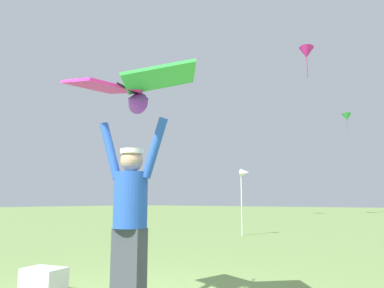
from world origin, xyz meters
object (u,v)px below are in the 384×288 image
object	(u,v)px
distant_kite_green_high_right	(347,117)
distant_kite_magenta_low_right	(306,53)
marker_flag	(244,178)
held_stunt_kite	(130,88)
kite_flyer_person	(130,216)
cooler_box	(44,281)

from	to	relation	value
distant_kite_green_high_right	distant_kite_magenta_low_right	bearing A→B (deg)	-96.99
marker_flag	distant_kite_green_high_right	bearing A→B (deg)	95.30
held_stunt_kite	marker_flag	xyz separation A→B (m)	(-2.90, 7.74, -0.43)
kite_flyer_person	distant_kite_magenta_low_right	bearing A→B (deg)	104.12
held_stunt_kite	cooler_box	distance (m)	2.53
distant_kite_magenta_low_right	cooler_box	world-z (taller)	distant_kite_magenta_low_right
held_stunt_kite	cooler_box	bearing A→B (deg)	179.63
held_stunt_kite	cooler_box	xyz separation A→B (m)	(-1.40, 0.01, -2.10)
distant_kite_green_high_right	cooler_box	xyz separation A→B (m)	(3.66, -31.05, -8.36)
kite_flyer_person	distant_kite_green_high_right	size ratio (longest dim) A/B	1.07
kite_flyer_person	held_stunt_kite	size ratio (longest dim) A/B	1.24
kite_flyer_person	held_stunt_kite	world-z (taller)	held_stunt_kite
kite_flyer_person	distant_kite_magenta_low_right	size ratio (longest dim) A/B	0.77
distant_kite_green_high_right	marker_flag	distance (m)	24.35
distant_kite_green_high_right	distant_kite_magenta_low_right	distance (m)	8.33
distant_kite_green_high_right	marker_flag	size ratio (longest dim) A/B	0.85
distant_kite_magenta_low_right	cooler_box	bearing A→B (deg)	-79.11
cooler_box	kite_flyer_person	bearing A→B (deg)	-10.51
kite_flyer_person	distant_kite_green_high_right	xyz separation A→B (m)	(-5.05, 31.00, 7.58)
held_stunt_kite	marker_flag	world-z (taller)	held_stunt_kite
kite_flyer_person	cooler_box	world-z (taller)	kite_flyer_person
cooler_box	marker_flag	xyz separation A→B (m)	(-1.50, 7.74, 1.67)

